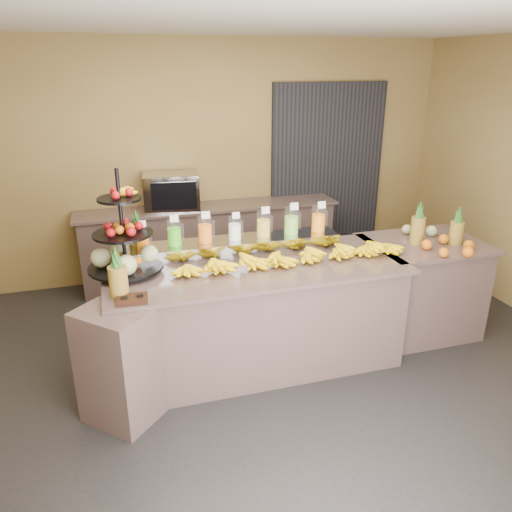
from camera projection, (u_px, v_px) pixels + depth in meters
name	position (u px, v px, depth m)	size (l,w,h in m)	color
ground	(267.00, 380.00, 4.23)	(6.00, 6.00, 0.00)	black
room_envelope	(261.00, 142.00, 4.30)	(6.04, 5.02, 2.82)	olive
buffet_counter	(245.00, 319.00, 4.26)	(2.75, 1.25, 0.93)	#866561
right_counter	(420.00, 287.00, 4.88)	(1.08, 0.88, 0.93)	#866561
back_ledge	(210.00, 243.00, 6.07)	(3.10, 0.55, 0.93)	#866561
pitcher_tray	(235.00, 247.00, 4.35)	(1.85, 0.30, 0.15)	gray
juice_pitcher_orange_a	(143.00, 238.00, 4.09)	(0.11, 0.11, 0.26)	silver
juice_pitcher_green	(174.00, 234.00, 4.15)	(0.12, 0.12, 0.29)	silver
juice_pitcher_orange_b	(205.00, 231.00, 4.22)	(0.12, 0.13, 0.30)	silver
juice_pitcher_milk	(235.00, 229.00, 4.29)	(0.11, 0.11, 0.27)	silver
juice_pitcher_lemon	(263.00, 226.00, 4.36)	(0.12, 0.13, 0.30)	silver
juice_pitcher_lime	(291.00, 223.00, 4.43)	(0.13, 0.13, 0.31)	silver
juice_pitcher_orange_c	(318.00, 220.00, 4.50)	(0.13, 0.13, 0.30)	silver
banana_heap	(295.00, 254.00, 4.21)	(2.03, 0.18, 0.17)	yellow
fruit_stand	(129.00, 247.00, 3.96)	(0.75, 0.75, 0.85)	black
condiment_caddy	(132.00, 299.00, 3.53)	(0.21, 0.16, 0.03)	black
pineapple_left_a	(118.00, 278.00, 3.56)	(0.14, 0.14, 0.39)	brown
pineapple_left_b	(138.00, 241.00, 4.23)	(0.16, 0.16, 0.45)	brown
right_fruit_pile	(441.00, 239.00, 4.54)	(0.48, 0.46, 0.25)	brown
oven_warmer	(171.00, 191.00, 5.71)	(0.62, 0.43, 0.41)	gray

